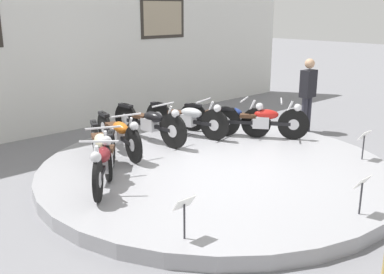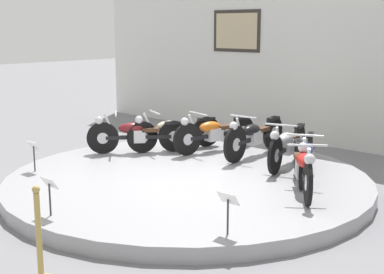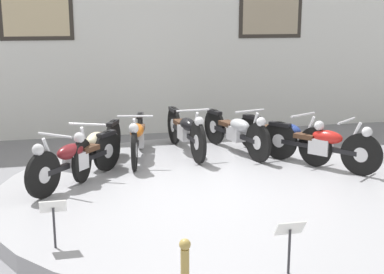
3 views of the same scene
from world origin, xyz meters
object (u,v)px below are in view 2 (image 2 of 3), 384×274
Objects in this scene: motorcycle_silver at (287,144)px; info_placard_front_centre at (49,188)px; motorcycle_orange at (214,132)px; motorcycle_cream at (173,131)px; motorcycle_maroon at (136,134)px; motorcycle_blue at (306,155)px; motorcycle_red at (303,166)px; info_placard_front_left at (34,150)px; motorcycle_black at (254,135)px; info_placard_front_right at (228,204)px; stanchion_post_right_of_entry at (40,250)px.

motorcycle_silver reaches higher than info_placard_front_centre.
motorcycle_cream is at bearing -144.68° from motorcycle_orange.
motorcycle_maroon is 0.80× the size of motorcycle_silver.
motorcycle_blue is 1.11× the size of motorcycle_red.
info_placard_front_left is at bearing 153.41° from info_placard_front_centre.
motorcycle_red is (2.63, -1.11, 0.00)m from motorcycle_orange.
motorcycle_black is 1.60m from motorcycle_blue.
motorcycle_orange reaches higher than info_placard_front_right.
info_placard_front_left is at bearing -96.78° from motorcycle_maroon.
motorcycle_blue is (0.65, -0.46, -0.01)m from motorcycle_silver.
motorcycle_red is 2.06m from info_placard_front_right.
motorcycle_blue is 1.74× the size of stanchion_post_right_of_entry.
motorcycle_maroon and motorcycle_cream have the same top height.
motorcycle_black is at bearing 35.21° from motorcycle_maroon.
motorcycle_cream is at bearing -179.99° from motorcycle_blue.
info_placard_front_centre and info_placard_front_right have the same top height.
stanchion_post_right_of_entry is (2.94, -3.93, -0.23)m from motorcycle_maroon.
motorcycle_black is 4.35m from info_placard_front_centre.
motorcycle_silver is 3.75× the size of info_placard_front_left.
info_placard_front_left and info_placard_front_right have the same top height.
info_placard_front_right is (1.22, -3.15, -0.01)m from motorcycle_silver.
motorcycle_maroon is 0.76× the size of motorcycle_black.
motorcycle_black reaches higher than motorcycle_blue.
motorcycle_red is at bearing 59.51° from info_placard_front_centre.
info_placard_front_left is at bearing 149.40° from stanchion_post_right_of_entry.
motorcycle_cream is at bearing 119.67° from stanchion_post_right_of_entry.
motorcycle_maroon reaches higher than motorcycle_blue.
info_placard_front_right is at bearing 64.01° from stanchion_post_right_of_entry.
info_placard_front_left is (-2.88, -3.15, -0.01)m from motorcycle_silver.
motorcycle_orange is at bearing 168.72° from motorcycle_blue.
motorcycle_red is at bearing -0.01° from motorcycle_maroon.
info_placard_front_left is 0.50× the size of stanchion_post_right_of_entry.
motorcycle_black is (0.83, 0.17, 0.02)m from motorcycle_orange.
info_placard_front_right is (3.53, -2.69, -0.00)m from motorcycle_cream.
info_placard_front_right is (2.88, -3.15, -0.01)m from motorcycle_orange.
motorcycle_red is (1.80, -1.28, -0.02)m from motorcycle_black.
motorcycle_maroon is 3.56m from info_placard_front_centre.
motorcycle_maroon is 3.62m from motorcycle_red.
motorcycle_red is 3.12× the size of info_placard_front_left.
info_placard_front_left is at bearing 180.00° from info_placard_front_right.
motorcycle_orange is 4.26m from info_placard_front_centre.
info_placard_front_centre is at bearing -111.63° from motorcycle_blue.
motorcycle_blue is at bearing 37.37° from info_placard_front_left.
motorcycle_orange is 3.38m from info_placard_front_left.
stanchion_post_right_of_entry is at bearing -30.60° from info_placard_front_left.
info_placard_front_centre is (-1.81, -3.07, -0.01)m from motorcycle_red.
info_placard_front_left is 4.10m from info_placard_front_right.
motorcycle_silver is at bearing 93.48° from stanchion_post_right_of_entry.
motorcycle_maroon is at bearing 126.86° from stanchion_post_right_of_entry.
motorcycle_red is 3.12× the size of info_placard_front_centre.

